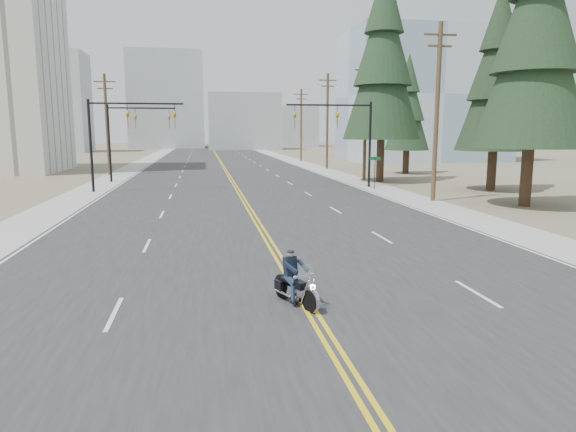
# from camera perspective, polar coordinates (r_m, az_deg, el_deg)

# --- Properties ---
(ground_plane) EXTENTS (400.00, 400.00, 0.00)m
(ground_plane) POSITION_cam_1_polar(r_m,az_deg,el_deg) (10.50, 6.55, -16.77)
(ground_plane) COLOR #776D56
(ground_plane) RESTS_ON ground
(road) EXTENTS (20.00, 200.00, 0.01)m
(road) POSITION_cam_1_polar(r_m,az_deg,el_deg) (79.23, -7.52, 5.98)
(road) COLOR #303033
(road) RESTS_ON ground
(sidewalk_left) EXTENTS (3.00, 200.00, 0.01)m
(sidewalk_left) POSITION_cam_1_polar(r_m,az_deg,el_deg) (79.67, -15.85, 5.72)
(sidewalk_left) COLOR #A5A5A0
(sidewalk_left) RESTS_ON ground
(sidewalk_right) EXTENTS (3.00, 200.00, 0.01)m
(sidewalk_right) POSITION_cam_1_polar(r_m,az_deg,el_deg) (80.44, 0.74, 6.11)
(sidewalk_right) COLOR #A5A5A0
(sidewalk_right) RESTS_ON ground
(traffic_mast_left) EXTENTS (7.10, 0.26, 7.00)m
(traffic_mast_left) POSITION_cam_1_polar(r_m,az_deg,el_deg) (41.53, -18.41, 9.36)
(traffic_mast_left) COLOR black
(traffic_mast_left) RESTS_ON ground
(traffic_mast_right) EXTENTS (7.10, 0.26, 7.00)m
(traffic_mast_right) POSITION_cam_1_polar(r_m,az_deg,el_deg) (42.67, 6.51, 9.77)
(traffic_mast_right) COLOR black
(traffic_mast_right) RESTS_ON ground
(traffic_mast_far) EXTENTS (6.10, 0.26, 7.00)m
(traffic_mast_far) POSITION_cam_1_polar(r_m,az_deg,el_deg) (49.50, -17.37, 9.27)
(traffic_mast_far) COLOR black
(traffic_mast_far) RESTS_ON ground
(street_sign) EXTENTS (0.90, 0.06, 2.62)m
(street_sign) POSITION_cam_1_polar(r_m,az_deg,el_deg) (41.40, 9.63, 5.37)
(street_sign) COLOR black
(street_sign) RESTS_ON ground
(utility_pole_b) EXTENTS (2.20, 0.30, 11.50)m
(utility_pole_b) POSITION_cam_1_polar(r_m,az_deg,el_deg) (35.48, 16.21, 11.24)
(utility_pole_b) COLOR brown
(utility_pole_b) RESTS_ON ground
(utility_pole_c) EXTENTS (2.20, 0.30, 11.00)m
(utility_pole_c) POSITION_cam_1_polar(r_m,az_deg,el_deg) (49.44, 8.59, 10.58)
(utility_pole_c) COLOR brown
(utility_pole_c) RESTS_ON ground
(utility_pole_d) EXTENTS (2.20, 0.30, 11.50)m
(utility_pole_d) POSITION_cam_1_polar(r_m,az_deg,el_deg) (63.89, 4.39, 10.60)
(utility_pole_d) COLOR brown
(utility_pole_d) RESTS_ON ground
(utility_pole_e) EXTENTS (2.20, 0.30, 11.00)m
(utility_pole_e) POSITION_cam_1_polar(r_m,az_deg,el_deg) (80.49, 1.47, 10.19)
(utility_pole_e) COLOR brown
(utility_pole_e) RESTS_ON ground
(utility_pole_left) EXTENTS (2.20, 0.30, 10.50)m
(utility_pole_left) POSITION_cam_1_polar(r_m,az_deg,el_deg) (57.89, -19.49, 9.72)
(utility_pole_left) COLOR brown
(utility_pole_left) RESTS_ON ground
(glass_building) EXTENTS (24.00, 16.00, 20.00)m
(glass_building) POSITION_cam_1_polar(r_m,az_deg,el_deg) (86.48, 14.60, 12.67)
(glass_building) COLOR #9EB5CC
(glass_building) RESTS_ON ground
(haze_bldg_a) EXTENTS (14.00, 12.00, 22.00)m
(haze_bldg_a) POSITION_cam_1_polar(r_m,az_deg,el_deg) (128.35, -24.51, 11.42)
(haze_bldg_a) COLOR #B7BCC6
(haze_bldg_a) RESTS_ON ground
(haze_bldg_b) EXTENTS (18.00, 14.00, 14.00)m
(haze_bldg_b) POSITION_cam_1_polar(r_m,az_deg,el_deg) (134.49, -4.95, 10.38)
(haze_bldg_b) COLOR #ADB2B7
(haze_bldg_b) RESTS_ON ground
(haze_bldg_c) EXTENTS (16.00, 12.00, 18.00)m
(haze_bldg_c) POSITION_cam_1_polar(r_m,az_deg,el_deg) (126.54, 10.50, 11.23)
(haze_bldg_c) COLOR #B7BCC6
(haze_bldg_c) RESTS_ON ground
(haze_bldg_d) EXTENTS (20.00, 15.00, 26.00)m
(haze_bldg_d) POSITION_cam_1_polar(r_m,az_deg,el_deg) (149.57, -13.29, 12.37)
(haze_bldg_d) COLOR #ADB2B7
(haze_bldg_d) RESTS_ON ground
(haze_bldg_e) EXTENTS (14.00, 14.00, 12.00)m
(haze_bldg_e) POSITION_cam_1_polar(r_m,az_deg,el_deg) (161.44, 0.46, 9.89)
(haze_bldg_e) COLOR #B7BCC6
(haze_bldg_e) RESTS_ON ground
(haze_bldg_f) EXTENTS (12.00, 12.00, 16.00)m
(haze_bldg_f) POSITION_cam_1_polar(r_m,az_deg,el_deg) (146.92, -28.65, 9.59)
(haze_bldg_f) COLOR #ADB2B7
(haze_bldg_f) RESTS_ON ground
(motorcyclist) EXTENTS (1.51, 2.06, 1.48)m
(motorcyclist) POSITION_cam_1_polar(r_m,az_deg,el_deg) (13.77, 0.87, -6.97)
(motorcyclist) COLOR black
(motorcyclist) RESTS_ON ground
(conifer_near) EXTENTS (6.83, 6.83, 18.09)m
(conifer_near) POSITION_cam_1_polar(r_m,az_deg,el_deg) (35.42, 25.96, 17.86)
(conifer_near) COLOR #382619
(conifer_near) RESTS_ON ground
(conifer_mid) EXTENTS (5.88, 5.88, 15.69)m
(conifer_mid) POSITION_cam_1_polar(r_m,az_deg,el_deg) (43.74, 22.29, 14.47)
(conifer_mid) COLOR #382619
(conifer_mid) RESTS_ON ground
(conifer_tall) EXTENTS (7.01, 7.01, 19.48)m
(conifer_tall) POSITION_cam_1_polar(r_m,az_deg,el_deg) (48.83, 10.54, 16.98)
(conifer_tall) COLOR #382619
(conifer_tall) RESTS_ON ground
(conifer_far) EXTENTS (4.82, 4.82, 12.91)m
(conifer_far) POSITION_cam_1_polar(r_m,az_deg,el_deg) (58.32, 13.19, 11.90)
(conifer_far) COLOR #382619
(conifer_far) RESTS_ON ground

